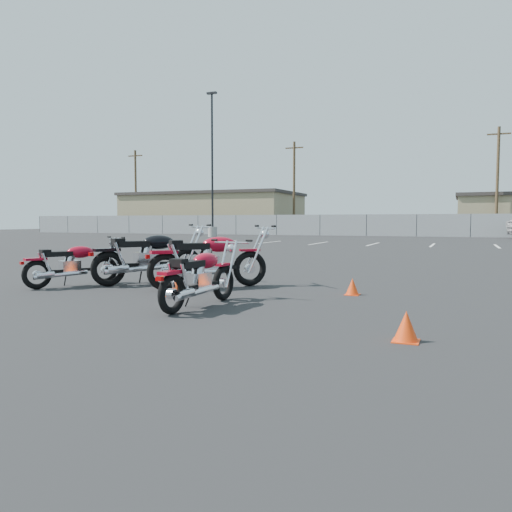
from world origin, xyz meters
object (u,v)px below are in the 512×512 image
at_px(motorcycle_third_red, 209,260).
at_px(motorcycle_second_black, 149,257).
at_px(motorcycle_rear_red, 200,277).
at_px(motorcycle_front_red, 72,264).

bearing_deg(motorcycle_third_red, motorcycle_second_black, 172.27).
bearing_deg(motorcycle_second_black, motorcycle_rear_red, -41.78).
xyz_separation_m(motorcycle_front_red, motorcycle_second_black, (1.09, 0.92, 0.11)).
bearing_deg(motorcycle_third_red, motorcycle_front_red, -164.00).
xyz_separation_m(motorcycle_second_black, motorcycle_rear_red, (2.25, -2.01, -0.10)).
xyz_separation_m(motorcycle_front_red, motorcycle_rear_red, (3.34, -1.09, 0.01)).
relative_size(motorcycle_third_red, motorcycle_rear_red, 1.04).
distance_m(motorcycle_front_red, motorcycle_rear_red, 3.52).
relative_size(motorcycle_front_red, motorcycle_rear_red, 0.95).
height_order(motorcycle_second_black, motorcycle_rear_red, motorcycle_second_black).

